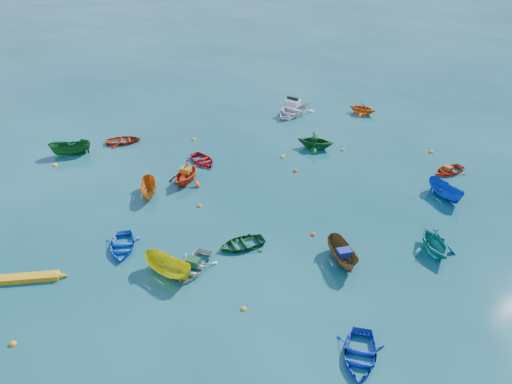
{
  "coord_description": "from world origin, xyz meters",
  "views": [
    {
      "loc": [
        1.52,
        -23.73,
        17.9
      ],
      "look_at": [
        0.0,
        5.0,
        0.4
      ],
      "focal_mm": 35.0,
      "sensor_mm": 36.0,
      "label": 1
    }
  ],
  "objects_px": {
    "dinghy_blue_sw": "(122,249)",
    "dinghy_blue_se": "(359,358)",
    "kayak_yellow": "(28,280)",
    "motorboat_white": "(292,114)",
    "dinghy_white_near": "(193,269)"
  },
  "relations": [
    {
      "from": "dinghy_blue_sw",
      "to": "kayak_yellow",
      "type": "relative_size",
      "value": 0.74
    },
    {
      "from": "dinghy_blue_sw",
      "to": "dinghy_blue_se",
      "type": "distance_m",
      "value": 14.7
    },
    {
      "from": "dinghy_white_near",
      "to": "motorboat_white",
      "type": "xyz_separation_m",
      "value": [
        5.68,
        22.61,
        0.0
      ]
    },
    {
      "from": "dinghy_white_near",
      "to": "dinghy_blue_se",
      "type": "distance_m",
      "value": 10.12
    },
    {
      "from": "dinghy_blue_sw",
      "to": "dinghy_blue_se",
      "type": "bearing_deg",
      "value": -41.34
    },
    {
      "from": "dinghy_white_near",
      "to": "motorboat_white",
      "type": "relative_size",
      "value": 0.68
    },
    {
      "from": "dinghy_blue_sw",
      "to": "dinghy_white_near",
      "type": "height_order",
      "value": "dinghy_white_near"
    },
    {
      "from": "dinghy_blue_sw",
      "to": "dinghy_blue_se",
      "type": "xyz_separation_m",
      "value": [
        12.79,
        -7.24,
        0.0
      ]
    },
    {
      "from": "dinghy_white_near",
      "to": "kayak_yellow",
      "type": "height_order",
      "value": "dinghy_white_near"
    },
    {
      "from": "dinghy_white_near",
      "to": "motorboat_white",
      "type": "distance_m",
      "value": 23.31
    },
    {
      "from": "dinghy_white_near",
      "to": "dinghy_blue_se",
      "type": "relative_size",
      "value": 0.97
    },
    {
      "from": "dinghy_blue_se",
      "to": "motorboat_white",
      "type": "height_order",
      "value": "motorboat_white"
    },
    {
      "from": "dinghy_blue_se",
      "to": "motorboat_white",
      "type": "xyz_separation_m",
      "value": [
        -2.73,
        28.26,
        0.0
      ]
    },
    {
      "from": "dinghy_blue_se",
      "to": "kayak_yellow",
      "type": "relative_size",
      "value": 0.78
    },
    {
      "from": "motorboat_white",
      "to": "kayak_yellow",
      "type": "bearing_deg",
      "value": -91.08
    }
  ]
}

